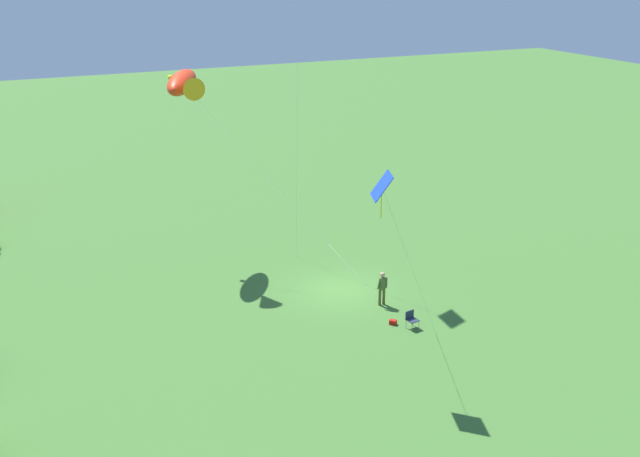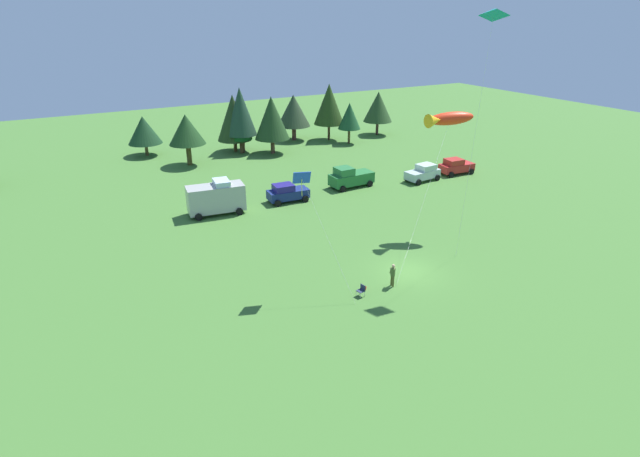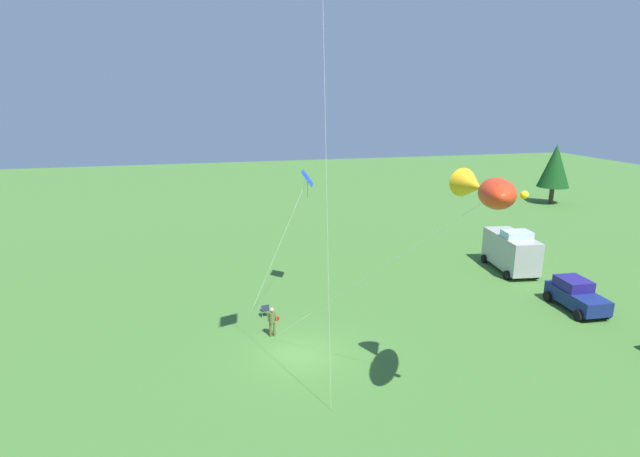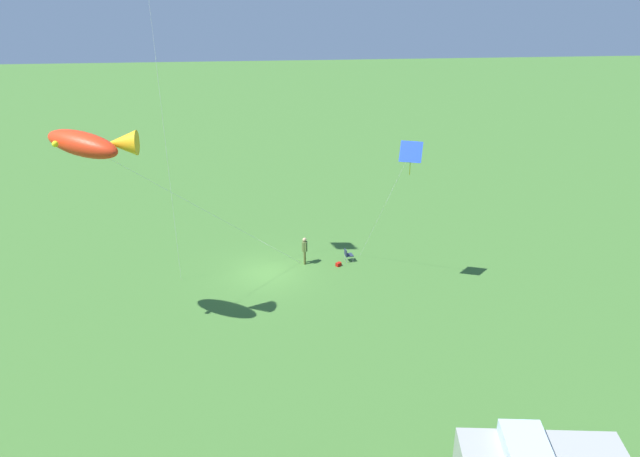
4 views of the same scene
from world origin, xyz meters
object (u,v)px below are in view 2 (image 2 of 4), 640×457
at_px(car_silver_compact, 423,173).
at_px(car_red_sedan, 456,166).
at_px(person_kite_flyer, 393,273).
at_px(folding_chair, 362,290).
at_px(van_motorhome_grey, 216,197).
at_px(truck_green_flatbed, 350,177).
at_px(kite_delta_teal, 493,14).
at_px(backpack_on_grass, 364,288).
at_px(car_navy_hatch, 287,193).
at_px(kite_large_fish, 447,119).
at_px(kite_diamond_blue, 303,180).

xyz_separation_m(car_silver_compact, car_red_sedan, (5.17, 0.16, 0.00)).
height_order(car_silver_compact, car_red_sedan, same).
bearing_deg(person_kite_flyer, car_red_sedan, -139.31).
height_order(folding_chair, van_motorhome_grey, van_motorhome_grey).
bearing_deg(car_silver_compact, person_kite_flyer, -140.01).
bearing_deg(van_motorhome_grey, truck_green_flatbed, 9.27).
bearing_deg(kite_delta_teal, backpack_on_grass, -176.67).
xyz_separation_m(van_motorhome_grey, car_navy_hatch, (7.40, -0.26, -0.69)).
height_order(backpack_on_grass, truck_green_flatbed, truck_green_flatbed).
height_order(person_kite_flyer, kite_large_fish, kite_large_fish).
height_order(kite_delta_teal, kite_diamond_blue, kite_delta_teal).
xyz_separation_m(folding_chair, truck_green_flatbed, (11.70, 20.28, 0.61)).
distance_m(car_red_sedan, kite_delta_teal, 28.43).
relative_size(car_silver_compact, kite_large_fish, 0.36).
xyz_separation_m(kite_delta_teal, kite_diamond_blue, (-13.22, 2.13, -10.06)).
distance_m(car_red_sedan, kite_diamond_blue, 32.74).
height_order(car_red_sedan, kite_diamond_blue, kite_diamond_blue).
bearing_deg(kite_diamond_blue, car_red_sedan, 27.94).
xyz_separation_m(person_kite_flyer, kite_delta_teal, (7.78, 1.10, 16.93)).
relative_size(van_motorhome_grey, car_silver_compact, 1.29).
bearing_deg(car_red_sedan, kite_delta_teal, 52.37).
distance_m(backpack_on_grass, kite_delta_teal, 20.37).
bearing_deg(car_navy_hatch, kite_delta_teal, 114.58).
bearing_deg(van_motorhome_grey, kite_large_fish, -31.17).
xyz_separation_m(truck_green_flatbed, kite_large_fish, (0.80, -13.51, 8.75)).
relative_size(person_kite_flyer, car_navy_hatch, 0.40).
relative_size(folding_chair, kite_diamond_blue, 0.10).
distance_m(person_kite_flyer, backpack_on_grass, 2.29).
relative_size(backpack_on_grass, truck_green_flatbed, 0.06).
xyz_separation_m(car_navy_hatch, kite_diamond_blue, (-6.29, -16.12, 6.94)).
bearing_deg(van_motorhome_grey, car_navy_hatch, 5.05).
height_order(backpack_on_grass, van_motorhome_grey, van_motorhome_grey).
xyz_separation_m(backpack_on_grass, truck_green_flatbed, (11.07, 19.69, 0.99)).
xyz_separation_m(kite_large_fish, kite_diamond_blue, (-15.28, -3.48, -1.96)).
xyz_separation_m(truck_green_flatbed, car_silver_compact, (8.62, -2.16, -0.15)).
bearing_deg(car_navy_hatch, car_red_sedan, -179.17).
height_order(folding_chair, kite_delta_teal, kite_delta_teal).
height_order(folding_chair, kite_large_fish, kite_large_fish).
relative_size(folding_chair, kite_delta_teal, 0.04).
bearing_deg(car_silver_compact, kite_delta_teal, -125.88).
bearing_deg(car_silver_compact, car_red_sedan, -3.92).
height_order(car_navy_hatch, truck_green_flatbed, truck_green_flatbed).
bearing_deg(truck_green_flatbed, kite_large_fish, 91.66).
height_order(van_motorhome_grey, kite_delta_teal, kite_delta_teal).
relative_size(van_motorhome_grey, car_red_sedan, 1.31).
xyz_separation_m(car_navy_hatch, truck_green_flatbed, (8.19, 0.87, 0.15)).
height_order(backpack_on_grass, car_navy_hatch, car_navy_hatch).
distance_m(car_red_sedan, kite_large_fish, 19.51).
bearing_deg(kite_large_fish, folding_chair, -151.57).
bearing_deg(car_navy_hatch, car_silver_compact, 179.39).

